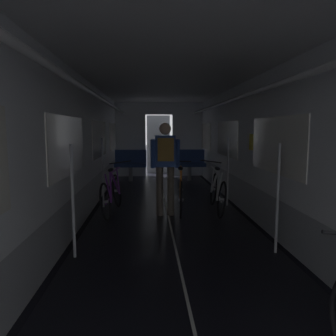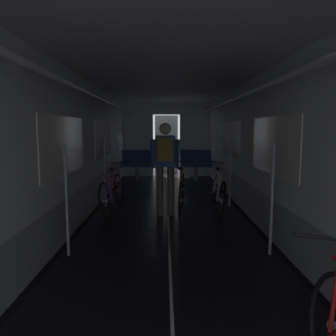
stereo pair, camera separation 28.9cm
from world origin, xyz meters
name	(u,v)px [view 1 (the left image)]	position (x,y,z in m)	size (l,w,h in m)	color
train_car_shell	(169,122)	(0.00, 3.60, 1.70)	(3.14, 12.34, 2.57)	black
bench_seat_far_left	(131,162)	(-0.90, 8.07, 0.57)	(0.98, 0.51, 0.95)	gray
bench_seat_far_right	(189,162)	(0.90, 8.07, 0.57)	(0.98, 0.51, 0.95)	gray
bicycle_purple	(112,193)	(-1.04, 4.20, 0.38)	(0.49, 1.69, 0.96)	black
bicycle_white	(217,192)	(0.96, 4.25, 0.38)	(0.44, 1.69, 0.95)	black
person_cyclist_aisle	(165,160)	(-0.05, 3.99, 1.02)	(0.53, 0.37, 1.69)	brown
bicycle_orange_in_aisle	(181,192)	(0.26, 4.26, 0.38)	(0.44, 1.69, 0.94)	black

